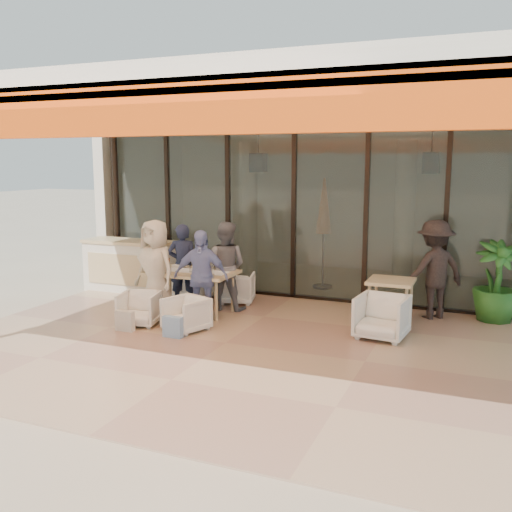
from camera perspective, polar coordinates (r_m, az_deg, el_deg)
The scene contains 21 objects.
ground at distance 8.24m, azimuth -3.06°, elevation -8.83°, with size 70.00×70.00×0.00m, color #C6B293.
terrace_floor at distance 8.24m, azimuth -3.06°, elevation -8.80°, with size 8.00×6.00×0.01m, color tan.
terrace_structure at distance 7.62m, azimuth -4.16°, elevation 14.44°, with size 8.00×6.00×3.40m.
glass_storefront at distance 10.66m, azimuth 3.81°, elevation 4.15°, with size 8.08×0.10×3.20m.
interior_block at distance 12.83m, azimuth 7.21°, elevation 7.83°, with size 9.05×3.62×3.52m.
host_counter at distance 11.62m, azimuth -12.57°, elevation -0.93°, with size 1.85×0.65×1.04m.
dining_table at distance 9.74m, azimuth -6.49°, elevation -1.83°, with size 1.50×0.90×0.93m.
chair_far_left at distance 10.82m, azimuth -5.98°, elevation -2.53°, with size 0.67×0.63×0.69m, color white.
chair_far_right at distance 10.46m, azimuth -1.91°, elevation -3.08°, with size 0.61×0.57×0.63m, color white.
chair_near_left at distance 9.25m, azimuth -11.58°, elevation -5.04°, with size 0.58×0.55×0.60m, color white.
chair_near_right at distance 8.82m, azimuth -7.01°, elevation -5.66°, with size 0.58×0.54×0.59m, color white.
diner_navy at distance 10.31m, azimuth -7.33°, elevation -0.89°, with size 0.54×0.36×1.49m, color #1A2239.
diner_grey at distance 9.92m, azimuth -3.11°, elevation -1.03°, with size 0.76×0.59×1.56m, color slate.
diner_cream at distance 9.54m, azimuth -10.01°, elevation -1.32°, with size 0.80×0.52×1.64m, color beige.
diner_periwinkle at distance 9.14m, azimuth -5.54°, elevation -2.11°, with size 0.89×0.37×1.52m, color #7D8CD1.
tote_bag_cream at distance 8.96m, azimuth -12.98°, elevation -6.42°, with size 0.30×0.10×0.34m, color silver.
tote_bag_blue at distance 8.52m, azimuth -8.32°, elevation -7.11°, with size 0.30×0.10×0.34m, color #99BFD8.
side_table at distance 9.23m, azimuth 13.35°, elevation -2.97°, with size 0.70×0.70×0.74m.
side_chair at distance 8.58m, azimuth 12.47°, elevation -5.79°, with size 0.70×0.66×0.72m, color white.
standing_woman at distance 9.78m, azimuth 17.41°, elevation -1.34°, with size 1.07×0.61×1.65m, color black.
potted_palm at distance 9.97m, azimuth 22.91°, elevation -2.40°, with size 0.74×0.74×1.33m, color #1E5919.
Camera 1 is at (3.37, -7.06, 2.59)m, focal length 40.00 mm.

